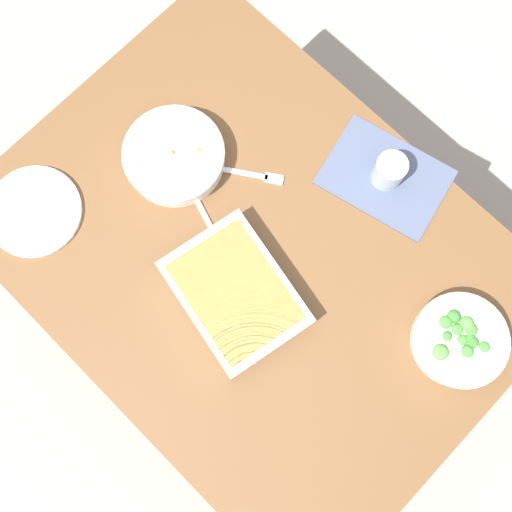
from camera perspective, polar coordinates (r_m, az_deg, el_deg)
ground_plane at (r=2.15m, az=-0.00°, el=-4.12°), size 6.00×6.00×0.00m
dining_table at (r=1.51m, az=-0.00°, el=-0.71°), size 1.20×0.90×0.74m
placemat at (r=1.50m, az=11.69°, el=7.05°), size 0.32×0.26×0.00m
stew_bowl at (r=1.47m, az=-7.44°, el=9.01°), size 0.24×0.24×0.06m
broccoli_bowl at (r=1.44m, az=18.05°, el=-7.28°), size 0.21×0.21×0.07m
baking_dish at (r=1.38m, az=-1.91°, el=-3.41°), size 0.34×0.28×0.06m
drink_cup at (r=1.47m, az=11.98°, el=7.51°), size 0.07×0.07×0.08m
side_plate at (r=1.53m, az=-19.55°, el=3.84°), size 0.22×0.22×0.01m
spoon_by_stew at (r=1.46m, az=-5.47°, el=5.17°), size 0.17×0.07×0.01m
fork_on_table at (r=1.47m, az=-0.36°, el=7.41°), size 0.16×0.11×0.01m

